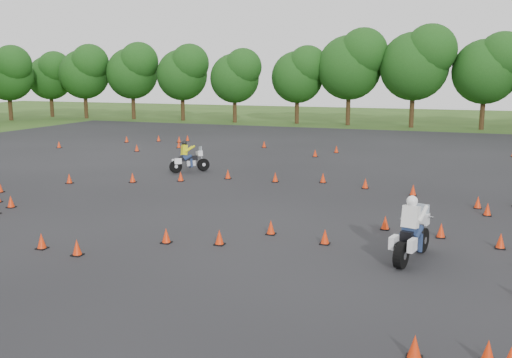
# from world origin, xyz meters

# --- Properties ---
(ground) EXTENTS (140.00, 140.00, 0.00)m
(ground) POSITION_xyz_m (0.00, 0.00, 0.00)
(ground) COLOR #2D5119
(ground) RESTS_ON ground
(asphalt_pad) EXTENTS (62.00, 62.00, 0.00)m
(asphalt_pad) POSITION_xyz_m (0.00, 6.00, 0.01)
(asphalt_pad) COLOR black
(asphalt_pad) RESTS_ON ground
(treeline) EXTENTS (87.00, 32.27, 10.11)m
(treeline) POSITION_xyz_m (1.29, 35.14, 4.52)
(treeline) COLOR #174112
(treeline) RESTS_ON ground
(traffic_cones) EXTENTS (35.81, 33.55, 0.45)m
(traffic_cones) POSITION_xyz_m (-0.09, 5.52, 0.23)
(traffic_cones) COLOR red
(traffic_cones) RESTS_ON asphalt_pad
(rider_yellow) EXTENTS (2.02, 2.01, 1.68)m
(rider_yellow) POSITION_xyz_m (-6.12, 10.68, 0.85)
(rider_yellow) COLOR #C3C211
(rider_yellow) RESTS_ON ground
(rider_white) EXTENTS (1.33, 2.55, 1.89)m
(rider_white) POSITION_xyz_m (6.16, -0.16, 0.95)
(rider_white) COLOR silver
(rider_white) RESTS_ON ground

